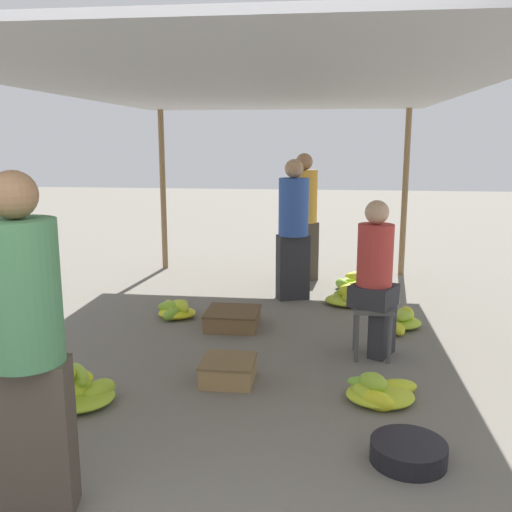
{
  "coord_description": "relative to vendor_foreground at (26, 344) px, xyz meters",
  "views": [
    {
      "loc": [
        0.63,
        -1.97,
        1.84
      ],
      "look_at": [
        0.0,
        3.16,
        0.79
      ],
      "focal_mm": 40.0,
      "sensor_mm": 36.0,
      "label": 1
    }
  ],
  "objects": [
    {
      "name": "banana_pile_left_1",
      "position": [
        -0.33,
        1.15,
        -0.8
      ],
      "size": [
        0.66,
        0.61,
        0.31
      ],
      "color": "#A6C72E",
      "rests_on": "ground"
    },
    {
      "name": "canopy_tarp",
      "position": [
        0.78,
        2.69,
        1.4
      ],
      "size": [
        3.79,
        6.1,
        0.04
      ],
      "primitive_type": "cube",
      "color": "#B2B2B7",
      "rests_on": "canopy_post_front_left"
    },
    {
      "name": "canopy_post_back_left",
      "position": [
        -0.92,
        5.53,
        0.24
      ],
      "size": [
        0.08,
        0.08,
        2.26
      ],
      "primitive_type": "cylinder",
      "color": "olive",
      "rests_on": "ground"
    },
    {
      "name": "vendor_seated",
      "position": [
        1.85,
        2.35,
        -0.17
      ],
      "size": [
        0.46,
        0.46,
        1.36
      ],
      "color": "#2D2D33",
      "rests_on": "ground"
    },
    {
      "name": "banana_pile_right_2",
      "position": [
        1.69,
        3.96,
        -0.81
      ],
      "size": [
        0.54,
        0.48,
        0.22
      ],
      "color": "#CAD528",
      "rests_on": "ground"
    },
    {
      "name": "crate_near",
      "position": [
        0.69,
        1.67,
        -0.8
      ],
      "size": [
        0.41,
        0.41,
        0.18
      ],
      "color": "#9E7A4C",
      "rests_on": "ground"
    },
    {
      "name": "shopper_walking_mid",
      "position": [
        1.11,
        5.07,
        -0.02
      ],
      "size": [
        0.47,
        0.47,
        1.68
      ],
      "color": "#4C4238",
      "rests_on": "ground"
    },
    {
      "name": "canopy_post_back_right",
      "position": [
        2.47,
        5.53,
        0.24
      ],
      "size": [
        0.08,
        0.08,
        2.26
      ],
      "primitive_type": "cylinder",
      "color": "olive",
      "rests_on": "ground"
    },
    {
      "name": "vendor_foreground",
      "position": [
        0.0,
        0.0,
        0.0
      ],
      "size": [
        0.43,
        0.43,
        1.71
      ],
      "color": "#4C4238",
      "rests_on": "ground"
    },
    {
      "name": "banana_pile_right_3",
      "position": [
        2.17,
        3.18,
        -0.82
      ],
      "size": [
        0.48,
        0.7,
        0.2
      ],
      "color": "yellow",
      "rests_on": "ground"
    },
    {
      "name": "stool",
      "position": [
        1.83,
        2.34,
        -0.52
      ],
      "size": [
        0.34,
        0.34,
        0.46
      ],
      "color": "#4C4C4C",
      "rests_on": "ground"
    },
    {
      "name": "banana_pile_right_1",
      "position": [
        1.82,
        1.47,
        -0.82
      ],
      "size": [
        0.54,
        0.54,
        0.22
      ],
      "color": "yellow",
      "rests_on": "ground"
    },
    {
      "name": "crate_mid",
      "position": [
        0.5,
        2.99,
        -0.8
      ],
      "size": [
        0.52,
        0.52,
        0.17
      ],
      "color": "brown",
      "rests_on": "ground"
    },
    {
      "name": "banana_pile_right_0",
      "position": [
        1.79,
        4.62,
        -0.81
      ],
      "size": [
        0.5,
        0.48,
        0.24
      ],
      "color": "yellow",
      "rests_on": "ground"
    },
    {
      "name": "banana_pile_left_0",
      "position": [
        -0.15,
        3.24,
        -0.81
      ],
      "size": [
        0.42,
        0.49,
        0.19
      ],
      "color": "#8FBE32",
      "rests_on": "ground"
    },
    {
      "name": "shopper_walking_far",
      "position": [
        1.04,
        4.12,
        -0.04
      ],
      "size": [
        0.45,
        0.45,
        1.64
      ],
      "color": "#2D2D33",
      "rests_on": "ground"
    },
    {
      "name": "basin_black",
      "position": [
        1.92,
        0.68,
        -0.83
      ],
      "size": [
        0.44,
        0.44,
        0.12
      ],
      "color": "black",
      "rests_on": "ground"
    }
  ]
}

